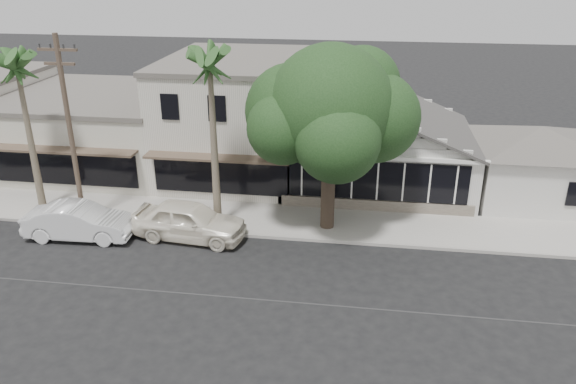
% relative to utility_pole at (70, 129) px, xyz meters
% --- Properties ---
extents(ground, '(140.00, 140.00, 0.00)m').
position_rel_utility_pole_xyz_m(ground, '(9.00, -5.20, -4.79)').
color(ground, black).
rests_on(ground, ground).
extents(sidewalk_north, '(90.00, 3.50, 0.15)m').
position_rel_utility_pole_xyz_m(sidewalk_north, '(1.00, 1.55, -4.71)').
color(sidewalk_north, '#9E9991').
rests_on(sidewalk_north, ground).
extents(corner_shop, '(10.40, 8.60, 5.10)m').
position_rel_utility_pole_xyz_m(corner_shop, '(14.00, 7.27, -2.17)').
color(corner_shop, silver).
rests_on(corner_shop, ground).
extents(side_cottage, '(6.00, 6.00, 3.00)m').
position_rel_utility_pole_xyz_m(side_cottage, '(22.20, 6.30, -3.29)').
color(side_cottage, silver).
rests_on(side_cottage, ground).
extents(row_building_near, '(8.00, 10.00, 6.50)m').
position_rel_utility_pole_xyz_m(row_building_near, '(6.00, 8.30, -1.54)').
color(row_building_near, silver).
rests_on(row_building_near, ground).
extents(row_building_midnear, '(10.00, 10.00, 4.20)m').
position_rel_utility_pole_xyz_m(row_building_midnear, '(-3.00, 8.30, -2.69)').
color(row_building_midnear, silver).
rests_on(row_building_midnear, ground).
extents(utility_pole, '(1.80, 0.24, 9.00)m').
position_rel_utility_pole_xyz_m(utility_pole, '(0.00, 0.00, 0.00)').
color(utility_pole, brown).
rests_on(utility_pole, ground).
extents(car_0, '(5.37, 2.60, 1.77)m').
position_rel_utility_pole_xyz_m(car_0, '(5.55, -0.72, -3.91)').
color(car_0, white).
rests_on(car_0, ground).
extents(car_1, '(5.00, 1.96, 1.62)m').
position_rel_utility_pole_xyz_m(car_1, '(0.55, -1.39, -3.98)').
color(car_1, white).
rests_on(car_1, ground).
extents(shade_tree, '(7.84, 7.09, 8.70)m').
position_rel_utility_pole_xyz_m(shade_tree, '(11.64, 1.36, 0.94)').
color(shade_tree, '#3F3226').
rests_on(shade_tree, ground).
extents(palm_east, '(3.49, 3.49, 9.05)m').
position_rel_utility_pole_xyz_m(palm_east, '(6.56, 0.48, 2.99)').
color(palm_east, '#726651').
rests_on(palm_east, ground).
extents(palm_mid, '(3.32, 3.32, 8.57)m').
position_rel_utility_pole_xyz_m(palm_mid, '(-2.81, 1.14, 2.55)').
color(palm_mid, '#726651').
rests_on(palm_mid, ground).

